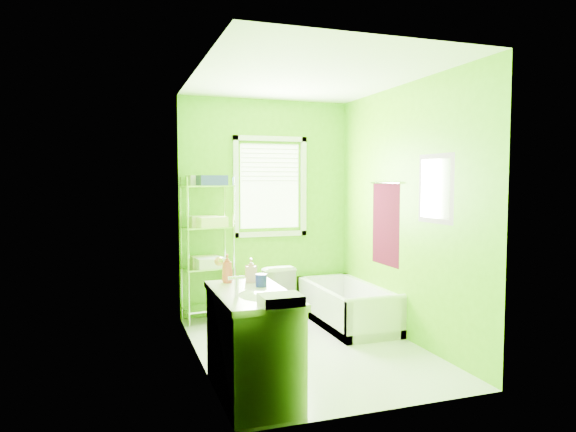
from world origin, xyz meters
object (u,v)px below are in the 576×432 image
object	(u,v)px
bathtub	(348,311)
vanity	(253,340)
wire_shelf_unit	(209,232)
toilet	(271,292)

from	to	relation	value
bathtub	vanity	size ratio (longest dim) A/B	1.32
bathtub	vanity	world-z (taller)	vanity
vanity	bathtub	bearing A→B (deg)	45.06
bathtub	wire_shelf_unit	distance (m)	1.82
vanity	wire_shelf_unit	size ratio (longest dim) A/B	0.65
toilet	vanity	bearing A→B (deg)	65.36
bathtub	toilet	bearing A→B (deg)	149.11
bathtub	toilet	world-z (taller)	toilet
toilet	bathtub	bearing A→B (deg)	145.15
toilet	wire_shelf_unit	xyz separation A→B (m)	(-0.69, 0.20, 0.70)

